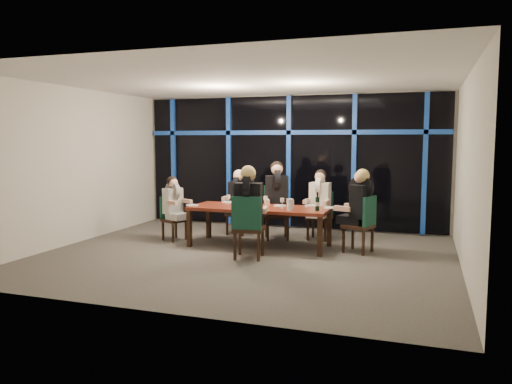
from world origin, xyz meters
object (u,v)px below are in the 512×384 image
Objects in this scene: diner_far_left at (238,192)px; wine_bottle at (317,204)px; chair_end_left at (172,216)px; water_pitcher at (290,205)px; diner_end_left at (174,199)px; chair_near_mid at (248,224)px; chair_far_mid at (276,209)px; chair_far_right at (320,213)px; diner_far_mid at (277,189)px; chair_end_right at (363,221)px; diner_far_right at (320,194)px; dining_table at (259,211)px; diner_end_right at (359,198)px; diner_near_mid at (249,198)px; chair_far_left at (239,209)px.

wine_bottle is (1.95, -1.15, -0.01)m from diner_far_left.
water_pitcher is at bearing -72.10° from chair_end_left.
chair_near_mid is at bearing -93.71° from diner_end_left.
chair_far_mid reaches higher than chair_far_right.
diner_far_left is at bearing 143.84° from diner_far_mid.
water_pitcher is at bearing -40.32° from diner_far_left.
diner_far_right is (-0.97, 0.92, 0.35)m from chair_end_right.
wine_bottle is at bearing -56.09° from chair_end_right.
dining_table is at bearing -117.49° from chair_far_mid.
chair_far_right is at bearing -1.67° from diner_far_mid.
wine_bottle is (1.02, -0.92, -0.14)m from diner_far_mid.
water_pitcher reaches higher than dining_table.
chair_near_mid is 2.05m from diner_end_right.
chair_far_mid is at bearing 90.00° from diner_far_mid.
wine_bottle reaches higher than chair_near_mid.
diner_near_mid reaches higher than chair_far_mid.
diner_far_left reaches higher than chair_far_right.
diner_far_mid is 1.05× the size of diner_end_right.
water_pitcher is (2.45, -0.25, 0.02)m from diner_end_left.
chair_end_right is (3.77, 0.03, 0.08)m from chair_end_left.
water_pitcher is (-0.28, -1.32, 0.32)m from chair_far_right.
chair_far_left is at bearing 143.63° from chair_far_mid.
chair_far_mid reaches higher than chair_far_left.
water_pitcher is (1.47, -1.24, -0.04)m from diner_far_left.
chair_far_mid is 1.93m from diner_end_right.
diner_far_right is at bearing -6.66° from diner_far_mid.
chair_far_mid is 1.48m from wine_bottle.
diner_far_mid is (-0.83, -0.31, 0.48)m from chair_far_right.
chair_far_right is 0.92× the size of diner_near_mid.
diner_far_left is at bearing 129.25° from dining_table.
chair_far_left is 2.90m from chair_end_right.
diner_near_mid is (1.99, -0.97, 0.53)m from chair_end_left.
chair_far_right is 1.10× the size of chair_end_left.
chair_end_left is at bearing 90.00° from diner_end_left.
diner_far_mid is 3.10× the size of wine_bottle.
diner_far_left is at bearing 149.31° from wine_bottle.
dining_table is at bearing -126.52° from chair_far_right.
chair_far_right is 2.22m from diner_near_mid.
water_pitcher is at bearing -84.28° from chair_far_mid.
wine_bottle is at bearing -30.82° from diner_far_left.
diner_near_mid is at bearing -41.17° from diner_end_right.
water_pitcher reaches higher than chair_far_left.
chair_far_right is 0.94× the size of chair_end_right.
chair_far_right is at bearing 2.27° from diner_far_left.
dining_table is 2.56× the size of chair_end_right.
diner_far_right is (1.75, -0.09, 0.40)m from chair_far_left.
diner_far_mid is (0.11, 0.76, 0.34)m from dining_table.
chair_far_mid is at bearing 84.57° from dining_table.
chair_end_left reaches higher than dining_table.
diner_far_mid is at bearing 142.09° from water_pitcher.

